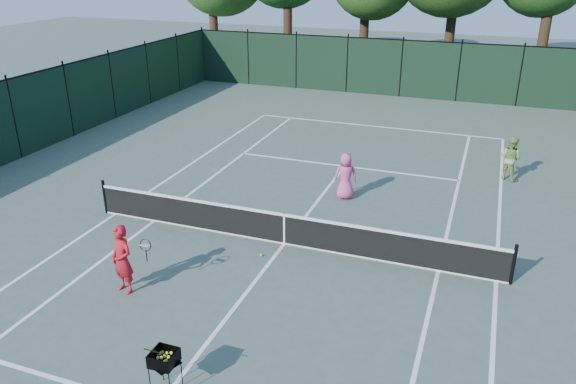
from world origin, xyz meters
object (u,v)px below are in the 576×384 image
(coach, at_px, (122,259))
(loose_ball_midcourt, at_px, (261,255))
(ball_hopper, at_px, (164,358))
(player_green, at_px, (510,158))
(player_pink, at_px, (346,176))

(coach, distance_m, loose_ball_midcourt, 3.60)
(coach, relative_size, ball_hopper, 1.97)
(player_green, bearing_deg, player_pink, 66.07)
(coach, distance_m, player_pink, 7.81)
(coach, bearing_deg, ball_hopper, -25.85)
(coach, distance_m, player_green, 13.49)
(player_pink, distance_m, ball_hopper, 9.54)
(ball_hopper, height_order, loose_ball_midcourt, ball_hopper)
(ball_hopper, distance_m, loose_ball_midcourt, 5.14)
(loose_ball_midcourt, bearing_deg, player_green, 53.04)
(player_pink, bearing_deg, ball_hopper, 61.63)
(player_pink, xyz_separation_m, loose_ball_midcourt, (-1.08, -4.42, -0.73))
(player_green, height_order, loose_ball_midcourt, player_green)
(loose_ball_midcourt, bearing_deg, player_pink, 76.25)
(player_pink, bearing_deg, loose_ball_midcourt, 52.73)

